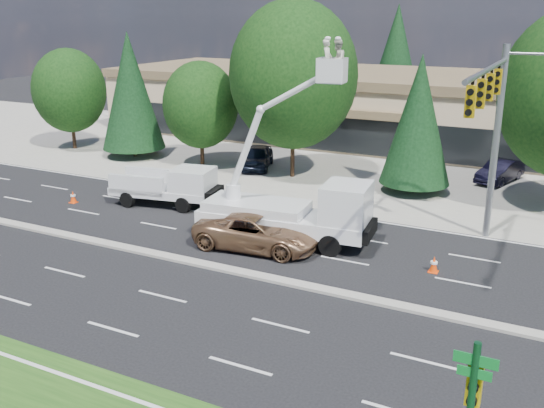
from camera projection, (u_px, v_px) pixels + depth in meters
The scene contains 23 objects.
ground at pixel (208, 266), 25.76m from camera, with size 140.00×140.00×0.00m, color black.
concrete_apron at pixel (361, 165), 42.77m from camera, with size 140.00×22.00×0.01m, color gray.
road_median at pixel (208, 265), 25.74m from camera, with size 120.00×0.55×0.12m, color gray.
strip_mall at pixel (401, 106), 50.40m from camera, with size 50.40×15.40×5.50m.
tree_front_a at pixel (69, 91), 46.59m from camera, with size 5.58×5.58×7.75m.
tree_front_b at pixel (131, 91), 43.91m from camera, with size 4.59×4.59×9.06m.
tree_front_c at pixel (200, 105), 41.53m from camera, with size 5.20×5.20×7.22m.
tree_front_d at pixel (293, 75), 37.82m from camera, with size 8.07×8.07×11.20m.
tree_front_e at pixel (418, 120), 35.05m from camera, with size 4.12×4.12×8.13m.
tree_back_a at pixel (273, 66), 67.84m from camera, with size 4.28×4.28×8.44m.
tree_back_b at pixel (396, 57), 61.39m from camera, with size 5.66×5.66×11.15m.
tree_back_c at pixel (543, 82), 55.94m from camera, with size 3.92×3.92×7.73m.
signal_mast at pixel (494, 118), 25.61m from camera, with size 2.76×10.16×9.00m.
street_sign_pole at pixel (471, 406), 12.72m from camera, with size 0.90×0.44×4.00m.
utility_pickup at pixel (170, 190), 33.58m from camera, with size 6.04×3.09×2.21m.
bucket_truck at pixel (298, 202), 27.83m from camera, with size 8.24×3.32×9.37m.
traffic_cone_a at pixel (73, 197), 34.25m from camera, with size 0.40×0.40×0.70m.
traffic_cone_b at pixel (217, 230), 29.01m from camera, with size 0.40×0.40×0.70m.
traffic_cone_c at pixel (239, 227), 29.40m from camera, with size 0.40×0.40×0.70m.
traffic_cone_d at pixel (434, 264), 25.11m from camera, with size 0.40×0.40×0.70m.
minivan at pixel (257, 232), 27.52m from camera, with size 2.65×5.74×1.60m, color #8E6544.
parked_car_west at pixel (257, 157), 41.77m from camera, with size 1.82×4.52×1.54m, color black.
parked_car_east at pixel (500, 171), 38.34m from camera, with size 1.48×4.25×1.40m, color black.
Camera 1 is at (13.14, -19.96, 10.35)m, focal length 40.00 mm.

